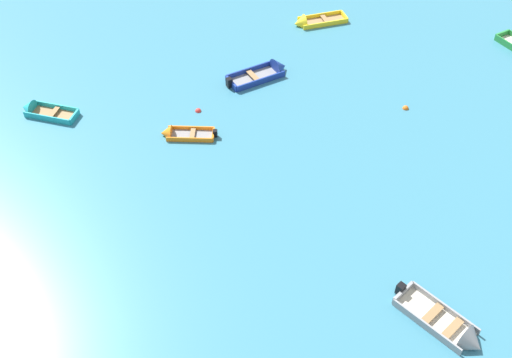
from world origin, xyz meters
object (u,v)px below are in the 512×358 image
rowboat_yellow_back_row_left (308,22)px  mooring_buoy_between_boats_right (405,109)px  mooring_buoy_trailing (198,111)px  rowboat_turquoise_far_back (38,110)px  rowboat_orange_back_row_right (177,134)px  rowboat_deep_blue_midfield_right (269,71)px  rowboat_grey_outer_right (456,332)px

rowboat_yellow_back_row_left → mooring_buoy_between_boats_right: rowboat_yellow_back_row_left is taller
mooring_buoy_trailing → rowboat_turquoise_far_back: bearing=-168.2°
rowboat_orange_back_row_right → mooring_buoy_trailing: 2.41m
rowboat_yellow_back_row_left → rowboat_deep_blue_midfield_right: rowboat_deep_blue_midfield_right is taller
rowboat_grey_outer_right → mooring_buoy_trailing: size_ratio=11.26×
rowboat_deep_blue_midfield_right → mooring_buoy_trailing: bearing=-127.2°
rowboat_yellow_back_row_left → mooring_buoy_between_boats_right: 10.59m
rowboat_grey_outer_right → rowboat_turquoise_far_back: rowboat_grey_outer_right is taller
rowboat_grey_outer_right → rowboat_turquoise_far_back: (-22.93, 10.42, -0.01)m
rowboat_yellow_back_row_left → rowboat_grey_outer_right: 24.68m
rowboat_turquoise_far_back → rowboat_grey_outer_right: bearing=-24.4°
rowboat_grey_outer_right → rowboat_deep_blue_midfield_right: 19.81m
rowboat_orange_back_row_right → mooring_buoy_between_boats_right: rowboat_orange_back_row_right is taller
rowboat_grey_outer_right → mooring_buoy_trailing: 18.63m
mooring_buoy_trailing → mooring_buoy_between_boats_right: size_ratio=0.97×
rowboat_turquoise_far_back → mooring_buoy_between_boats_right: size_ratio=9.50×
rowboat_deep_blue_midfield_right → rowboat_yellow_back_row_left: bearing=75.7°
rowboat_deep_blue_midfield_right → rowboat_grey_outer_right: bearing=-57.5°
mooring_buoy_between_boats_right → rowboat_grey_outer_right: bearing=-81.1°
rowboat_yellow_back_row_left → rowboat_turquoise_far_back: bearing=-137.9°
mooring_buoy_between_boats_right → rowboat_yellow_back_row_left: bearing=129.5°
rowboat_grey_outer_right → mooring_buoy_between_boats_right: (-2.32, 14.78, -0.18)m
rowboat_grey_outer_right → rowboat_deep_blue_midfield_right: size_ratio=1.03×
rowboat_deep_blue_midfield_right → mooring_buoy_between_boats_right: size_ratio=10.61×
mooring_buoy_between_boats_right → rowboat_orange_back_row_right: bearing=-158.6°
rowboat_turquoise_far_back → mooring_buoy_between_boats_right: (20.61, 4.36, -0.17)m
rowboat_yellow_back_row_left → rowboat_orange_back_row_right: 14.13m
rowboat_turquoise_far_back → rowboat_orange_back_row_right: 8.34m
rowboat_orange_back_row_right → rowboat_yellow_back_row_left: bearing=66.9°
rowboat_grey_outer_right → mooring_buoy_between_boats_right: bearing=98.9°
mooring_buoy_trailing → rowboat_grey_outer_right: bearing=-41.3°
rowboat_turquoise_far_back → mooring_buoy_trailing: bearing=11.8°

